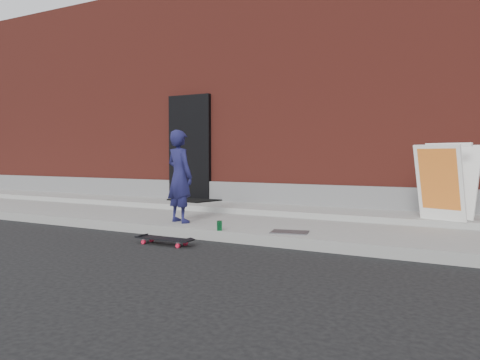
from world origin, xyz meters
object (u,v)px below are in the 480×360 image
Objects in this scene: child at (180,176)px; soda_can at (219,226)px; pizza_sign at (447,181)px; skateboard at (164,239)px.

soda_can is at bearing 175.23° from child.
child is 1.28× the size of pizza_sign.
child is 1.24m from soda_can.
pizza_sign is at bearing -139.99° from child.
skateboard is 5.98× the size of soda_can.
soda_can is (0.97, -0.41, -0.66)m from child.
skateboard is (0.46, -1.00, -0.80)m from child.
soda_can is (0.52, 0.59, 0.14)m from skateboard.
pizza_sign reaches higher than soda_can.
pizza_sign is 3.43m from soda_can.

